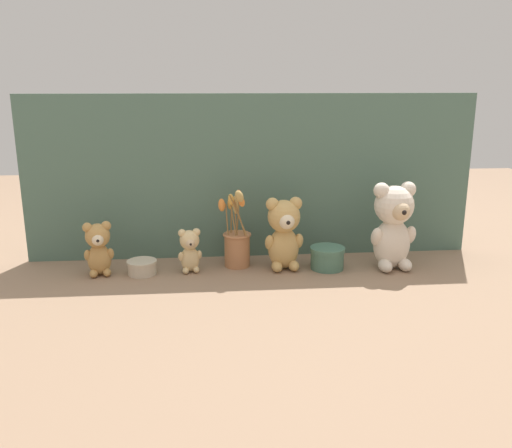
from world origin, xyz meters
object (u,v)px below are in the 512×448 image
object	(u,v)px
teddy_bear_medium	(284,232)
flower_vase	(237,242)
teddy_bear_large	(393,224)
teddy_bear_tiny	(190,249)
decorative_tin_short	(327,258)
decorative_tin_tall	(142,267)
teddy_bear_small	(98,247)

from	to	relation	value
teddy_bear_medium	flower_vase	bearing A→B (deg)	166.15
teddy_bear_large	flower_vase	size ratio (longest dim) A/B	1.04
teddy_bear_large	teddy_bear_tiny	distance (m)	0.67
teddy_bear_large	flower_vase	world-z (taller)	teddy_bear_large
teddy_bear_medium	flower_vase	xyz separation A→B (m)	(-0.15, 0.04, -0.04)
teddy_bear_large	decorative_tin_short	distance (m)	0.24
flower_vase	decorative_tin_tall	distance (m)	0.32
teddy_bear_large	decorative_tin_tall	bearing A→B (deg)	179.24
decorative_tin_short	teddy_bear_tiny	bearing A→B (deg)	178.68
flower_vase	teddy_bear_large	bearing A→B (deg)	-7.20
teddy_bear_medium	decorative_tin_short	world-z (taller)	teddy_bear_medium
teddy_bear_medium	teddy_bear_tiny	world-z (taller)	teddy_bear_medium
teddy_bear_tiny	flower_vase	distance (m)	0.16
teddy_bear_large	decorative_tin_tall	distance (m)	0.83
teddy_bear_medium	teddy_bear_small	world-z (taller)	teddy_bear_medium
teddy_bear_tiny	decorative_tin_tall	bearing A→B (deg)	-175.10
teddy_bear_large	teddy_bear_medium	xyz separation A→B (m)	(-0.36, 0.03, -0.03)
teddy_bear_medium	flower_vase	size ratio (longest dim) A/B	0.87
teddy_bear_small	teddy_bear_tiny	world-z (taller)	teddy_bear_small
teddy_bear_large	teddy_bear_medium	bearing A→B (deg)	175.73
teddy_bear_medium	teddy_bear_tiny	xyz separation A→B (m)	(-0.31, -0.00, -0.05)
decorative_tin_short	teddy_bear_small	bearing A→B (deg)	179.50
teddy_bear_tiny	decorative_tin_short	bearing A→B (deg)	-1.32
teddy_bear_large	teddy_bear_tiny	xyz separation A→B (m)	(-0.67, 0.02, -0.08)
decorative_tin_tall	decorative_tin_short	size ratio (longest dim) A/B	0.83
teddy_bear_tiny	teddy_bear_medium	bearing A→B (deg)	0.48
decorative_tin_tall	flower_vase	bearing A→B (deg)	9.83
decorative_tin_short	decorative_tin_tall	bearing A→B (deg)	-179.73
teddy_bear_tiny	decorative_tin_short	xyz separation A→B (m)	(0.45, -0.01, -0.04)
teddy_bear_large	teddy_bear_medium	size ratio (longest dim) A/B	1.20
teddy_bear_small	decorative_tin_tall	world-z (taller)	teddy_bear_small
teddy_bear_small	decorative_tin_tall	distance (m)	0.15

